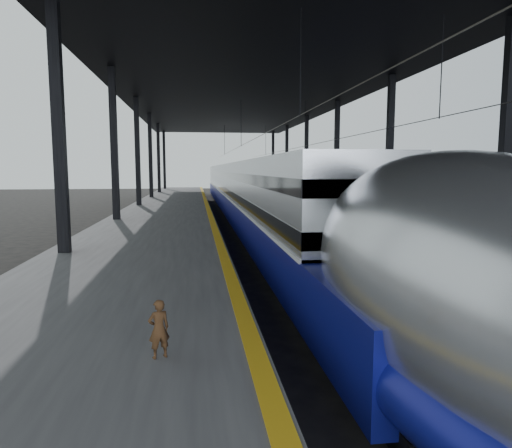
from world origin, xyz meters
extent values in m
plane|color=black|center=(0.00, 0.00, 0.00)|extent=(160.00, 160.00, 0.00)
cube|color=#4C4C4F|center=(-3.50, 20.00, 0.50)|extent=(6.00, 80.00, 1.00)
cube|color=gold|center=(-0.70, 20.00, 1.00)|extent=(0.30, 80.00, 0.01)
cube|color=slate|center=(1.28, 20.00, 0.08)|extent=(0.08, 80.00, 0.16)
cube|color=slate|center=(2.72, 20.00, 0.08)|extent=(0.08, 80.00, 0.16)
cube|color=slate|center=(6.28, 20.00, 0.08)|extent=(0.08, 80.00, 0.16)
cube|color=slate|center=(7.72, 20.00, 0.08)|extent=(0.08, 80.00, 0.16)
cube|color=black|center=(-5.80, 5.00, 4.50)|extent=(0.35, 0.35, 9.00)
cube|color=black|center=(9.60, 5.00, 4.50)|extent=(0.35, 0.35, 9.00)
cube|color=black|center=(-5.80, 15.00, 4.50)|extent=(0.35, 0.35, 9.00)
cube|color=black|center=(9.60, 15.00, 4.50)|extent=(0.35, 0.35, 9.00)
cube|color=black|center=(-5.80, 25.00, 4.50)|extent=(0.35, 0.35, 9.00)
cube|color=black|center=(9.60, 25.00, 4.50)|extent=(0.35, 0.35, 9.00)
cube|color=black|center=(-5.80, 35.00, 4.50)|extent=(0.35, 0.35, 9.00)
cube|color=black|center=(9.60, 35.00, 4.50)|extent=(0.35, 0.35, 9.00)
cube|color=black|center=(-5.80, 45.00, 4.50)|extent=(0.35, 0.35, 9.00)
cube|color=black|center=(9.60, 45.00, 4.50)|extent=(0.35, 0.35, 9.00)
cube|color=black|center=(-5.80, 55.00, 4.50)|extent=(0.35, 0.35, 9.00)
cube|color=black|center=(9.60, 55.00, 4.50)|extent=(0.35, 0.35, 9.00)
cube|color=black|center=(1.90, 20.00, 9.25)|extent=(18.00, 75.00, 0.45)
cylinder|color=slate|center=(2.00, 20.00, 5.50)|extent=(0.03, 74.00, 0.03)
cylinder|color=slate|center=(7.00, 20.00, 5.50)|extent=(0.03, 74.00, 0.03)
cube|color=#BABCC1|center=(2.00, 27.24, 2.19)|extent=(2.76, 57.00, 3.81)
cube|color=navy|center=(2.00, 25.74, 1.00)|extent=(2.84, 62.00, 1.47)
cube|color=silver|center=(2.00, 27.24, 1.76)|extent=(2.85, 57.00, 0.10)
cube|color=black|center=(2.00, 27.24, 3.28)|extent=(2.80, 57.00, 0.40)
cube|color=black|center=(2.00, 27.24, 2.19)|extent=(2.80, 57.00, 0.40)
ellipsoid|color=#BABCC1|center=(2.00, -4.26, 2.05)|extent=(2.76, 8.40, 3.81)
ellipsoid|color=navy|center=(2.00, -4.26, 0.95)|extent=(2.84, 8.40, 1.62)
cube|color=black|center=(2.00, -4.26, 0.20)|extent=(2.09, 2.60, 0.40)
cube|color=black|center=(2.00, 17.74, 0.20)|extent=(2.09, 2.60, 0.40)
cube|color=navy|center=(7.00, 13.11, 1.82)|extent=(2.55, 18.00, 3.46)
cube|color=gray|center=(7.00, 4.71, 1.82)|extent=(2.59, 1.20, 3.50)
cube|color=black|center=(7.00, 4.09, 2.59)|extent=(1.55, 0.06, 0.77)
cube|color=#A20C1C|center=(7.00, 4.09, 1.41)|extent=(1.09, 0.06, 0.50)
cube|color=gray|center=(7.00, 32.11, 1.82)|extent=(2.55, 18.00, 3.46)
cube|color=gray|center=(7.00, 51.11, 1.82)|extent=(2.55, 18.00, 3.46)
cube|color=black|center=(7.00, 7.11, 0.18)|extent=(2.00, 2.40, 0.36)
cube|color=black|center=(7.00, 29.11, 0.18)|extent=(2.00, 2.40, 0.36)
imported|color=#4A2E18|center=(-2.09, -3.97, 1.43)|extent=(0.37, 0.31, 0.85)
camera|label=1|loc=(-1.54, -10.35, 3.68)|focal=32.00mm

